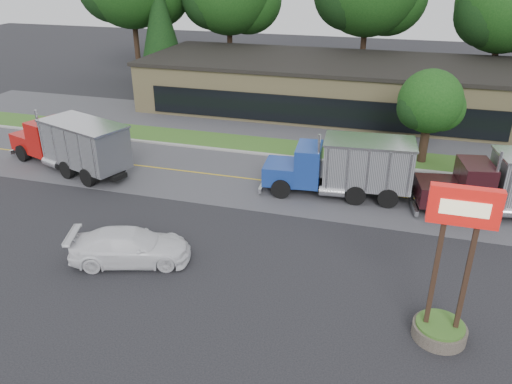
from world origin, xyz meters
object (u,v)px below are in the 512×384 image
at_px(dump_truck_red, 72,143).
at_px(rally_car, 130,246).
at_px(bilo_sign, 447,291).
at_px(dump_truck_blue, 347,166).

distance_m(dump_truck_red, rally_car, 12.19).
bearing_deg(dump_truck_red, bilo_sign, 175.06).
bearing_deg(bilo_sign, rally_car, 174.29).
bearing_deg(dump_truck_blue, bilo_sign, 108.92).
distance_m(dump_truck_red, dump_truck_blue, 17.01).
distance_m(bilo_sign, dump_truck_red, 23.85).
xyz_separation_m(bilo_sign, dump_truck_red, (-21.75, 9.79, -0.21)).
height_order(bilo_sign, rally_car, bilo_sign).
height_order(dump_truck_red, rally_car, dump_truck_red).
bearing_deg(dump_truck_red, rally_car, 154.96).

